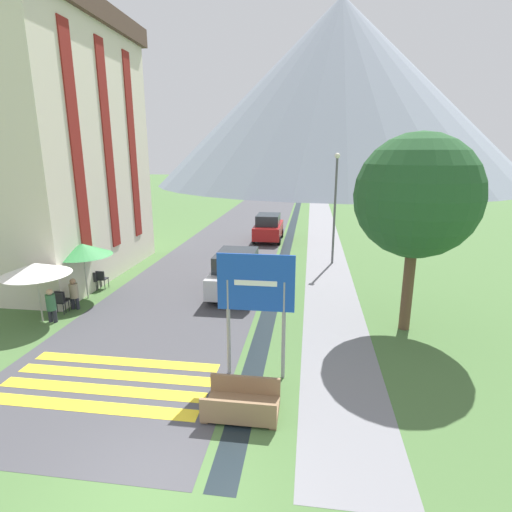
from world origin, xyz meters
TOP-DOWN VIEW (x-y plane):
  - ground_plane at (0.00, 20.00)m, footprint 160.00×160.00m
  - road at (-2.50, 30.00)m, footprint 6.40×60.00m
  - footpath at (3.60, 30.00)m, footprint 2.20×60.00m
  - drainage_channel at (1.20, 30.00)m, footprint 0.60×60.00m
  - crosswalk_marking at (-2.50, 3.12)m, footprint 5.44×2.54m
  - mountain_distant at (6.97, 75.46)m, footprint 67.44×67.44m
  - hotel_building at (-9.40, 12.00)m, footprint 6.16×9.74m
  - road_sign at (1.30, 3.98)m, footprint 2.00×0.11m
  - footbridge at (1.20, 2.33)m, footprint 1.70×1.10m
  - parked_car_near at (-0.40, 10.44)m, footprint 1.96×4.22m
  - parked_car_far at (-0.17, 20.97)m, footprint 1.85×3.84m
  - cafe_chair_near_right at (-6.53, 7.38)m, footprint 0.40×0.40m
  - cafe_chair_middle at (-6.98, 8.75)m, footprint 0.40×0.40m
  - cafe_chair_far_left at (-6.65, 9.81)m, footprint 0.40×0.40m
  - cafe_chair_far_right at (-6.38, 10.04)m, footprint 0.40×0.40m
  - cafe_chair_near_left at (-6.50, 7.21)m, footprint 0.40×0.40m
  - cafe_umbrella_front_white at (-6.74, 6.49)m, footprint 2.32×2.32m
  - cafe_umbrella_middle_green at (-6.39, 8.88)m, footprint 2.28×2.28m
  - person_seated_near at (-6.33, 6.48)m, footprint 0.32×0.32m
  - person_seated_far at (-6.23, 7.72)m, footprint 0.32×0.32m
  - streetlamp at (3.89, 15.75)m, footprint 0.28×0.28m
  - tree_by_path at (5.93, 7.63)m, footprint 3.95×3.95m

SIDE VIEW (x-z plane):
  - ground_plane at x=0.00m, z-range 0.00..0.00m
  - drainage_channel at x=1.20m, z-range 0.00..0.00m
  - road at x=-2.50m, z-range 0.00..0.01m
  - footpath at x=3.60m, z-range 0.00..0.01m
  - crosswalk_marking at x=-2.50m, z-range 0.00..0.01m
  - footbridge at x=1.20m, z-range -0.10..0.55m
  - cafe_chair_near_right at x=-6.53m, z-range 0.09..0.94m
  - cafe_chair_middle at x=-6.98m, z-range 0.09..0.94m
  - cafe_chair_far_left at x=-6.65m, z-range 0.09..0.94m
  - cafe_chair_far_right at x=-6.38m, z-range 0.09..0.94m
  - cafe_chair_near_left at x=-6.50m, z-range 0.09..0.94m
  - person_seated_far at x=-6.23m, z-range 0.07..1.29m
  - person_seated_near at x=-6.33m, z-range 0.07..1.31m
  - parked_car_far at x=-0.17m, z-range 0.00..1.82m
  - parked_car_near at x=-0.40m, z-range 0.00..1.82m
  - cafe_umbrella_front_white at x=-6.74m, z-range 0.87..3.03m
  - cafe_umbrella_middle_green at x=-6.39m, z-range 0.92..3.23m
  - road_sign at x=1.30m, z-range 0.61..4.00m
  - streetlamp at x=3.89m, z-range 0.49..6.32m
  - tree_by_path at x=5.93m, z-range 1.26..7.76m
  - hotel_building at x=-9.40m, z-range 0.44..12.58m
  - mountain_distant at x=6.97m, z-range 0.00..32.82m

